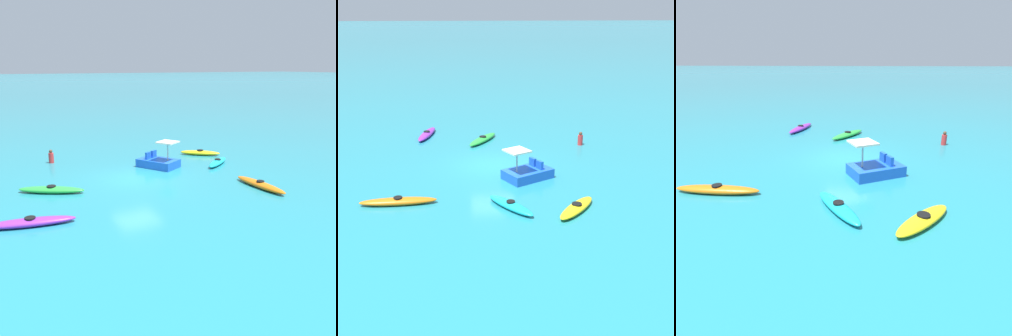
{
  "view_description": "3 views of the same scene",
  "coord_description": "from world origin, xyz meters",
  "views": [
    {
      "loc": [
        8.29,
        19.34,
        6.12
      ],
      "look_at": [
        -1.84,
        0.31,
        0.44
      ],
      "focal_mm": 41.69,
      "sensor_mm": 36.0,
      "label": 1
    },
    {
      "loc": [
        -23.56,
        1.28,
        8.4
      ],
      "look_at": [
        -2.39,
        -0.55,
        0.67
      ],
      "focal_mm": 47.16,
      "sensor_mm": 36.0,
      "label": 2
    },
    {
      "loc": [
        -14.64,
        -1.75,
        5.0
      ],
      "look_at": [
        -2.6,
        -0.26,
        0.42
      ],
      "focal_mm": 30.38,
      "sensor_mm": 36.0,
      "label": 3
    }
  ],
  "objects": [
    {
      "name": "kayak_green",
      "position": [
        4.75,
        0.39,
        0.16
      ],
      "size": [
        3.19,
        2.27,
        0.37
      ],
      "color": "green",
      "rests_on": "ground_plane"
    },
    {
      "name": "kayak_orange",
      "position": [
        -4.97,
        4.58,
        0.16
      ],
      "size": [
        0.74,
        3.49,
        0.37
      ],
      "color": "orange",
      "rests_on": "ground_plane"
    },
    {
      "name": "kayak_cyan",
      "position": [
        -5.84,
        -0.46,
        0.16
      ],
      "size": [
        2.61,
        2.15,
        0.37
      ],
      "color": "#19B7C6",
      "rests_on": "ground_plane"
    },
    {
      "name": "pedal_boat_blue",
      "position": [
        -2.23,
        -1.68,
        0.34
      ],
      "size": [
        2.49,
        2.83,
        1.68
      ],
      "color": "blue",
      "rests_on": "ground_plane"
    },
    {
      "name": "person_near_shore",
      "position": [
        3.44,
        -5.9,
        0.39
      ],
      "size": [
        0.45,
        0.45,
        0.88
      ],
      "color": "red",
      "rests_on": "ground_plane"
    },
    {
      "name": "kayak_yellow",
      "position": [
        -6.33,
        -3.32,
        0.16
      ],
      "size": [
        2.58,
        2.31,
        0.37
      ],
      "color": "yellow",
      "rests_on": "ground_plane"
    },
    {
      "name": "ground_plane",
      "position": [
        0.0,
        0.0,
        0.0
      ],
      "size": [
        600.0,
        600.0,
        0.0
      ],
      "primitive_type": "plane",
      "color": "teal"
    },
    {
      "name": "kayak_purple",
      "position": [
        6.37,
        4.21,
        0.16
      ],
      "size": [
        3.57,
        1.35,
        0.37
      ],
      "color": "purple",
      "rests_on": "ground_plane"
    }
  ]
}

